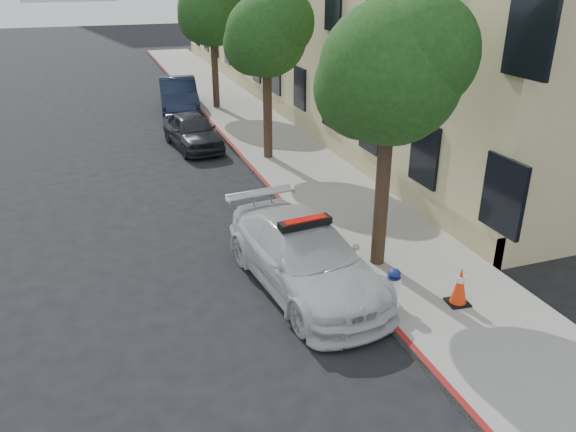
% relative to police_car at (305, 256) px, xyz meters
% --- Properties ---
extents(ground, '(120.00, 120.00, 0.00)m').
position_rel_police_car_xyz_m(ground, '(-1.10, 2.20, -0.70)').
color(ground, black).
rests_on(ground, ground).
extents(sidewalk, '(3.20, 50.00, 0.15)m').
position_rel_police_car_xyz_m(sidewalk, '(2.50, 12.20, -0.63)').
color(sidewalk, gray).
rests_on(sidewalk, ground).
extents(curb_strip, '(0.12, 50.00, 0.15)m').
position_rel_police_car_xyz_m(curb_strip, '(0.96, 12.20, -0.63)').
color(curb_strip, maroon).
rests_on(curb_strip, ground).
extents(tree_near, '(2.92, 2.82, 5.62)m').
position_rel_police_car_xyz_m(tree_near, '(1.83, 0.19, 3.57)').
color(tree_near, black).
rests_on(tree_near, sidewalk).
extents(tree_mid, '(2.77, 2.64, 5.43)m').
position_rel_police_car_xyz_m(tree_mid, '(1.83, 8.19, 3.46)').
color(tree_mid, black).
rests_on(tree_mid, sidewalk).
extents(tree_far, '(3.10, 3.00, 5.81)m').
position_rel_police_car_xyz_m(tree_far, '(1.83, 16.19, 3.68)').
color(tree_far, black).
rests_on(tree_far, sidewalk).
extents(police_car, '(2.48, 5.00, 1.55)m').
position_rel_police_car_xyz_m(police_car, '(0.00, 0.00, 0.00)').
color(police_car, silver).
rests_on(police_car, ground).
extents(parked_car_mid, '(1.92, 3.88, 1.27)m').
position_rel_police_car_xyz_m(parked_car_mid, '(-0.35, 10.62, -0.07)').
color(parked_car_mid, '#21232A').
rests_on(parked_car_mid, ground).
extents(parked_car_far, '(2.09, 4.78, 1.53)m').
position_rel_police_car_xyz_m(parked_car_far, '(0.10, 16.49, 0.06)').
color(parked_car_far, '#141B33').
rests_on(parked_car_far, ground).
extents(fire_hydrant, '(0.34, 0.30, 0.79)m').
position_rel_police_car_xyz_m(fire_hydrant, '(1.25, -1.45, -0.17)').
color(fire_hydrant, white).
rests_on(fire_hydrant, sidewalk).
extents(traffic_cone, '(0.44, 0.44, 0.78)m').
position_rel_police_car_xyz_m(traffic_cone, '(2.49, -1.81, -0.17)').
color(traffic_cone, black).
rests_on(traffic_cone, sidewalk).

